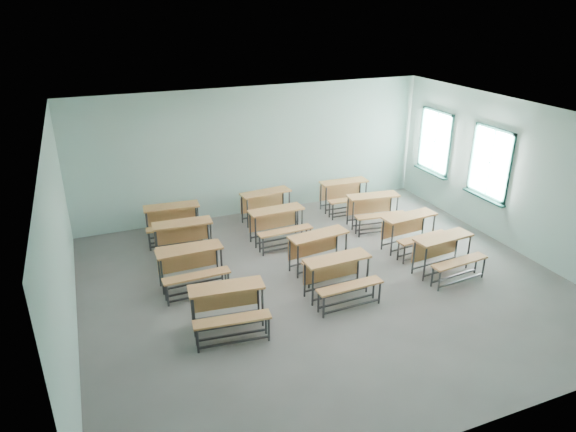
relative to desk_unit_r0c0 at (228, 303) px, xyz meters
name	(u,v)px	position (x,y,z in m)	size (l,w,h in m)	color
room	(331,206)	(2.22, 0.77, 1.08)	(9.04, 8.04, 3.24)	gray
desk_unit_r0c0	(228,303)	(0.00, 0.00, 0.00)	(1.32, 0.96, 0.77)	#C17F45
desk_unit_r0c1	(340,273)	(2.16, 0.20, 0.00)	(1.26, 0.87, 0.77)	#C17F45
desk_unit_r0c2	(446,250)	(4.53, 0.21, 0.00)	(1.31, 0.94, 0.77)	#C17F45
desk_unit_r1c0	(191,263)	(-0.26, 1.58, 0.00)	(1.25, 0.85, 0.77)	#C17F45
desk_unit_r1c1	(321,247)	(2.29, 1.25, 0.00)	(1.33, 0.97, 0.77)	#C17F45
desk_unit_r1c2	(412,228)	(4.53, 1.37, 0.00)	(1.30, 0.93, 0.77)	#C17F45
desk_unit_r2c0	(184,235)	(-0.15, 2.85, 0.00)	(1.28, 0.90, 0.77)	#C17F45
desk_unit_r2c1	(278,221)	(1.96, 2.79, 0.00)	(1.28, 0.89, 0.77)	#C17F45
desk_unit_r2c2	(375,206)	(4.41, 2.74, 0.00)	(1.33, 0.98, 0.77)	#C17F45
desk_unit_r3c0	(173,218)	(-0.19, 3.88, 0.00)	(1.30, 0.93, 0.77)	#C17F45
desk_unit_r3c1	(268,203)	(2.13, 3.93, 0.00)	(1.32, 0.96, 0.77)	#C17F45
desk_unit_r3c2	(345,192)	(4.25, 3.91, 0.00)	(1.27, 0.88, 0.77)	#C17F45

